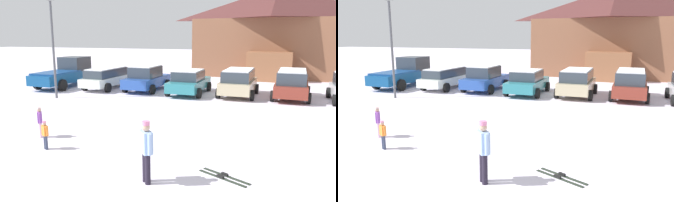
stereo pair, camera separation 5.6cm
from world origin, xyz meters
The scene contains 12 objects.
ski_lodge centered at (3.68, 28.87, 4.18)m, with size 15.25×11.36×8.23m.
parked_white_suv centered at (-7.41, 15.66, 0.82)m, with size 2.22×4.72×1.50m.
parked_blue_hatchback centered at (-4.38, 15.79, 0.87)m, with size 2.33×4.37×1.74m.
parked_teal_hatchback centered at (-1.23, 15.47, 0.81)m, with size 2.26×4.47×1.59m.
parked_beige_suv centered at (1.91, 15.75, 0.92)m, with size 2.32×4.16×1.71m.
parked_maroon_van centered at (5.06, 15.93, 0.94)m, with size 2.32×4.41×1.76m.
pickup_truck centered at (-10.82, 15.75, 0.99)m, with size 2.42×5.97×2.15m.
skier_adult_in_blue_parka centered at (1.30, 2.37, 0.94)m, with size 0.46×0.48×1.67m.
skier_child_in_purple_jacket centered at (-4.00, 4.64, 0.66)m, with size 0.31×0.34×1.16m.
skier_child_in_orange_jacket centered at (-2.92, 3.61, 0.56)m, with size 0.33×0.23×0.99m.
pair_of_skis centered at (3.15, 3.36, 0.02)m, with size 1.50×0.92×0.08m.
lamp_post centered at (-8.52, 11.38, 3.35)m, with size 0.44×0.24×5.99m.
Camera 1 is at (4.46, -4.98, 3.80)m, focal length 35.00 mm.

